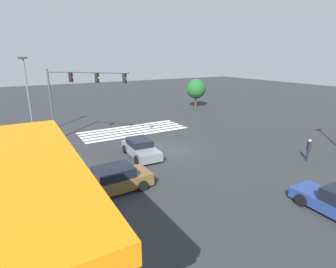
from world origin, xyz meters
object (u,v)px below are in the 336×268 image
(traffic_signal_mast, at_px, (75,89))
(street_light_pole_b, at_px, (28,90))
(car_0, at_px, (141,148))
(pedestrian, at_px, (309,149))
(tree_corner_a, at_px, (196,89))
(car_1, at_px, (116,179))

(traffic_signal_mast, distance_m, street_light_pole_b, 6.02)
(car_0, distance_m, pedestrian, 13.44)
(car_0, distance_m, street_light_pole_b, 13.77)
(car_0, bearing_deg, street_light_pole_b, -144.08)
(car_0, relative_size, street_light_pole_b, 0.58)
(traffic_signal_mast, height_order, tree_corner_a, traffic_signal_mast)
(street_light_pole_b, bearing_deg, tree_corner_a, -168.93)
(pedestrian, distance_m, street_light_pole_b, 26.38)
(pedestrian, bearing_deg, car_1, 30.92)
(pedestrian, xyz_separation_m, tree_corner_a, (-6.20, -23.48, 1.97))
(car_0, distance_m, car_1, 5.94)
(traffic_signal_mast, distance_m, pedestrian, 20.57)
(car_0, xyz_separation_m, tree_corner_a, (-17.18, -15.73, 2.33))
(tree_corner_a, bearing_deg, street_light_pole_b, 11.07)
(tree_corner_a, bearing_deg, pedestrian, 75.20)
(pedestrian, relative_size, street_light_pole_b, 0.23)
(car_0, xyz_separation_m, street_light_pole_b, (7.24, -10.96, 4.12))
(car_1, height_order, street_light_pole_b, street_light_pole_b)
(car_0, relative_size, car_1, 1.06)
(car_0, height_order, car_1, car_1)
(car_0, distance_m, tree_corner_a, 23.41)
(traffic_signal_mast, relative_size, car_0, 1.50)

